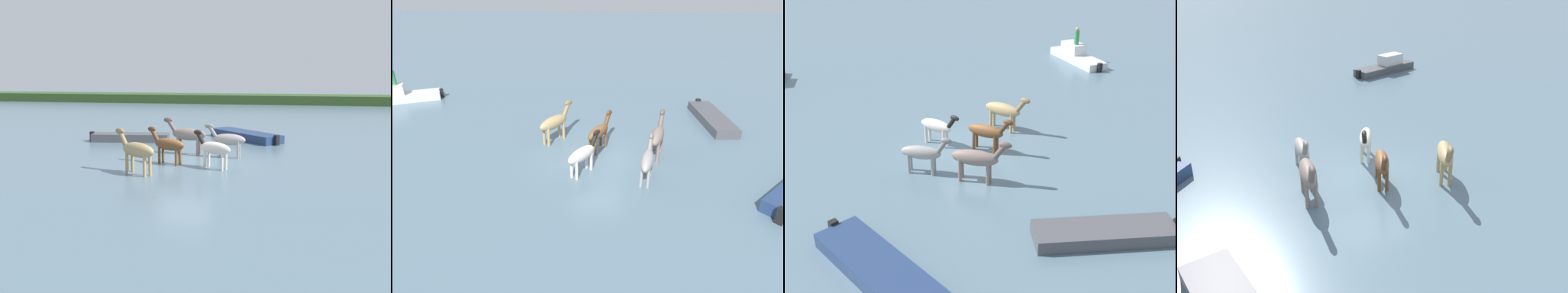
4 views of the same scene
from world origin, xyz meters
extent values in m
plane|color=slate|center=(0.00, 0.00, 0.00)|extent=(158.70, 158.70, 0.00)
cube|color=#324E23|center=(0.00, 42.44, 0.00)|extent=(142.83, 6.00, 2.40)
ellipsoid|color=brown|center=(-0.74, -0.04, 0.96)|extent=(1.78, 1.22, 0.58)
cylinder|color=brown|center=(-1.27, 0.06, 0.48)|extent=(0.13, 0.13, 0.96)
cylinder|color=brown|center=(-1.15, 0.31, 0.48)|extent=(0.13, 0.13, 0.96)
cylinder|color=brown|center=(-0.34, -0.39, 0.48)|extent=(0.13, 0.13, 0.96)
cylinder|color=brown|center=(-0.22, -0.14, 0.48)|extent=(0.13, 0.13, 0.96)
cylinder|color=#50311A|center=(-1.57, 0.36, 1.33)|extent=(0.56, 0.41, 0.64)
ellipsoid|color=#50311A|center=(-1.73, 0.44, 1.59)|extent=(0.51, 0.39, 0.25)
ellipsoid|color=gray|center=(-0.37, 2.73, 1.07)|extent=(2.01, 1.02, 0.65)
cylinder|color=gray|center=(-0.97, 2.72, 0.53)|extent=(0.14, 0.14, 1.07)
cylinder|color=gray|center=(-0.89, 3.02, 0.53)|extent=(0.14, 0.14, 1.07)
cylinder|color=gray|center=(0.16, 2.44, 0.53)|extent=(0.14, 0.14, 1.07)
cylinder|color=gray|center=(0.23, 2.74, 0.53)|extent=(0.14, 0.14, 1.07)
cylinder|color=#63544C|center=(-1.36, 2.98, 1.49)|extent=(0.63, 0.36, 0.71)
ellipsoid|color=#63544C|center=(-1.56, 3.02, 1.78)|extent=(0.57, 0.34, 0.28)
ellipsoid|color=silver|center=(1.53, -0.62, 0.94)|extent=(1.70, 1.33, 0.57)
cylinder|color=silver|center=(1.03, -0.46, 0.47)|extent=(0.12, 0.12, 0.94)
cylinder|color=silver|center=(1.18, -0.23, 0.47)|extent=(0.12, 0.12, 0.94)
cylinder|color=silver|center=(1.89, -1.00, 0.47)|extent=(0.12, 0.12, 0.94)
cylinder|color=silver|center=(2.04, -0.77, 0.47)|extent=(0.12, 0.12, 0.94)
cylinder|color=black|center=(0.77, -0.14, 1.31)|extent=(0.54, 0.44, 0.62)
ellipsoid|color=black|center=(0.62, -0.04, 1.56)|extent=(0.50, 0.41, 0.25)
ellipsoid|color=#9E9993|center=(1.86, 2.10, 0.95)|extent=(1.78, 0.82, 0.58)
cylinder|color=#9E9993|center=(1.33, 2.06, 0.47)|extent=(0.13, 0.13, 0.95)
cylinder|color=#9E9993|center=(1.38, 2.34, 0.47)|extent=(0.13, 0.13, 0.95)
cylinder|color=#9E9993|center=(2.33, 1.87, 0.47)|extent=(0.13, 0.13, 0.95)
cylinder|color=#9E9993|center=(2.39, 2.14, 0.47)|extent=(0.13, 0.13, 0.95)
cylinder|color=slate|center=(0.96, 2.28, 1.32)|extent=(0.55, 0.29, 0.63)
ellipsoid|color=slate|center=(0.79, 2.31, 1.58)|extent=(0.50, 0.28, 0.25)
ellipsoid|color=tan|center=(-1.54, -2.36, 1.06)|extent=(1.92, 1.49, 0.65)
cylinder|color=tan|center=(-2.11, -2.19, 0.53)|extent=(0.14, 0.14, 1.06)
cylinder|color=tan|center=(-1.94, -1.92, 0.53)|extent=(0.14, 0.14, 1.06)
cylinder|color=tan|center=(-1.13, -2.79, 0.53)|extent=(0.14, 0.14, 1.06)
cylinder|color=tan|center=(-0.96, -2.53, 0.53)|extent=(0.14, 0.14, 1.06)
cylinder|color=olive|center=(-2.40, -1.82, 1.48)|extent=(0.62, 0.50, 0.71)
ellipsoid|color=olive|center=(-2.57, -1.71, 1.77)|extent=(0.56, 0.47, 0.28)
cube|color=navy|center=(2.21, 8.50, 0.18)|extent=(4.95, 4.94, 0.66)
cube|color=black|center=(4.21, 6.51, 0.26)|extent=(0.37, 0.37, 0.71)
cube|color=#4C4C51|center=(-4.85, 6.42, 0.17)|extent=(4.92, 1.92, 0.64)
cube|color=black|center=(-7.33, 6.11, 0.25)|extent=(0.27, 0.31, 0.69)
camera|label=1|loc=(4.33, -20.30, 4.35)|focal=41.15mm
camera|label=2|loc=(13.72, 0.69, 7.51)|focal=30.35mm
camera|label=3|loc=(-1.08, 19.85, 10.14)|focal=45.14mm
camera|label=4|loc=(-12.98, 7.39, 8.25)|focal=39.94mm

